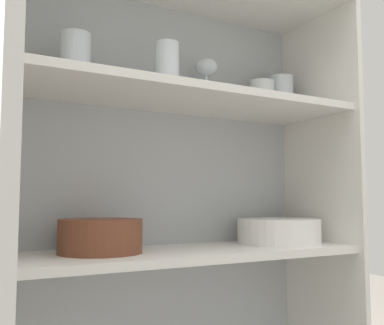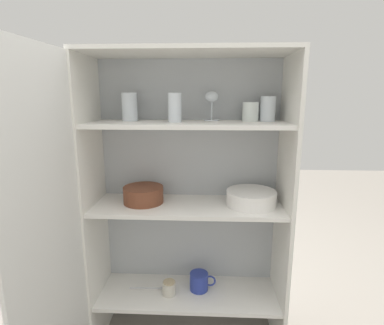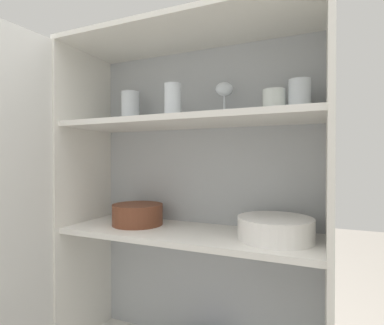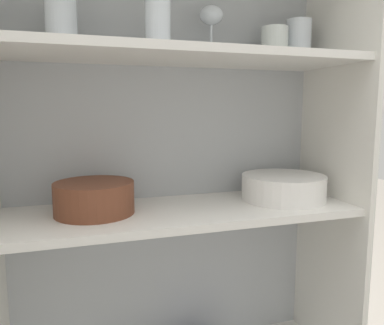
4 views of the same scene
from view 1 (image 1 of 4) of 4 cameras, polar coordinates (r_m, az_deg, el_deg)
cupboard_back_panel at (r=1.31m, az=-4.00°, el=-11.50°), size 0.95×0.02×1.45m
cupboard_side_right at (r=1.45m, az=16.08°, el=-10.70°), size 0.02×0.34×1.45m
shelf_board_middle at (r=1.17m, az=-0.62°, el=-11.46°), size 0.91×0.30×0.02m
shelf_board_upper at (r=1.19m, az=-0.60°, el=8.08°), size 0.91×0.30×0.02m
tumbler_glass_0 at (r=1.41m, az=8.89°, el=8.37°), size 0.08×0.08×0.09m
tumbler_glass_1 at (r=1.16m, az=-14.61°, el=12.45°), size 0.08×0.08×0.13m
tumbler_glass_2 at (r=1.47m, az=11.32°, el=8.42°), size 0.07×0.07×0.12m
tumbler_glass_3 at (r=1.19m, az=-3.21°, el=11.92°), size 0.06×0.06×0.13m
wine_glass_0 at (r=1.35m, az=1.85°, el=11.45°), size 0.07×0.07×0.14m
plate_stack_white at (r=1.34m, az=10.97°, el=-8.54°), size 0.24×0.24×0.07m
mixing_bowl_large at (r=1.09m, az=-11.55°, el=-8.99°), size 0.20×0.20×0.08m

